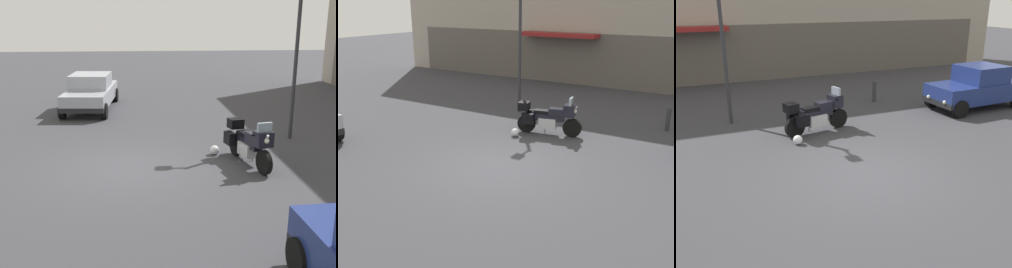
# 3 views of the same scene
# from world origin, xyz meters

# --- Properties ---
(ground_plane) EXTENTS (80.00, 80.00, 0.00)m
(ground_plane) POSITION_xyz_m (0.00, 0.00, 0.00)
(ground_plane) COLOR #38383D
(motorcycle) EXTENTS (2.24, 1.00, 1.36)m
(motorcycle) POSITION_xyz_m (-0.10, 3.38, 0.62)
(motorcycle) COLOR black
(motorcycle) RESTS_ON ground
(helmet) EXTENTS (0.28, 0.28, 0.28)m
(helmet) POSITION_xyz_m (-0.95, 2.60, 0.14)
(helmet) COLOR silver
(helmet) RESTS_ON ground
(car_hatchback_near) EXTENTS (3.93, 1.91, 1.64)m
(car_hatchback_near) POSITION_xyz_m (6.56, 3.61, 0.81)
(car_hatchback_near) COLOR navy
(car_hatchback_near) RESTS_ON ground
(streetlamp_curbside) EXTENTS (0.28, 0.94, 4.88)m
(streetlamp_curbside) POSITION_xyz_m (-2.44, 5.31, 2.96)
(streetlamp_curbside) COLOR #2D2D33
(streetlamp_curbside) RESTS_ON ground
(bollard_curbside) EXTENTS (0.16, 0.16, 0.88)m
(bollard_curbside) POSITION_xyz_m (3.37, 5.98, 0.47)
(bollard_curbside) COLOR #333338
(bollard_curbside) RESTS_ON ground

